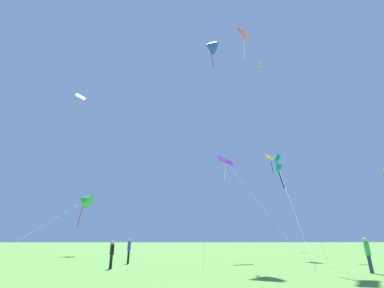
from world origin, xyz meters
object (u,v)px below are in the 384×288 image
object	(u,v)px
kite_pink_low	(245,41)
kite_blue_delta	(210,46)
kite_purple_streamer	(226,164)
kite_green_small	(84,200)
kite_teal_box	(277,164)
kite_orange_box	(262,68)
kite_yellow_diamond	(271,161)
person_with_spool	(129,248)
person_far_back	(368,252)
kite_black_large	(74,105)
person_in_red_shirt	(112,252)

from	to	relation	value
kite_pink_low	kite_blue_delta	xyz separation A→B (m)	(-4.11, 0.72, -0.32)
kite_purple_streamer	kite_pink_low	size ratio (longest dim) A/B	0.42
kite_green_small	kite_pink_low	distance (m)	27.71
kite_teal_box	kite_pink_low	world-z (taller)	kite_pink_low
kite_green_small	kite_orange_box	world-z (taller)	kite_orange_box
kite_teal_box	kite_yellow_diamond	bearing A→B (deg)	70.97
person_with_spool	person_far_back	world-z (taller)	person_far_back
kite_pink_low	kite_yellow_diamond	bearing A→B (deg)	65.58
person_with_spool	kite_pink_low	bearing A→B (deg)	17.36
kite_black_large	kite_blue_delta	distance (m)	17.68
person_with_spool	person_in_red_shirt	size ratio (longest dim) A/B	1.10
kite_yellow_diamond	kite_purple_streamer	world-z (taller)	kite_yellow_diamond
kite_teal_box	kite_blue_delta	xyz separation A→B (m)	(-7.07, -0.85, 14.59)
person_with_spool	person_in_red_shirt	xyz separation A→B (m)	(-0.41, -3.84, -0.10)
kite_blue_delta	kite_green_small	bearing A→B (deg)	153.59
kite_black_large	kite_blue_delta	size ratio (longest dim) A/B	0.73
kite_black_large	kite_yellow_diamond	bearing A→B (deg)	33.29
person_in_red_shirt	person_far_back	size ratio (longest dim) A/B	0.90
kite_blue_delta	person_with_spool	distance (m)	24.46
kite_blue_delta	person_with_spool	world-z (taller)	kite_blue_delta
kite_yellow_diamond	person_with_spool	distance (m)	36.58
kite_purple_streamer	person_far_back	world-z (taller)	kite_purple_streamer
kite_black_large	person_far_back	xyz separation A→B (m)	(22.58, -12.96, -15.31)
kite_green_small	person_in_red_shirt	size ratio (longest dim) A/B	8.03
kite_purple_streamer	person_far_back	bearing A→B (deg)	-61.68
kite_green_small	person_in_red_shirt	xyz separation A→B (m)	(7.54, -15.71, -5.36)
kite_teal_box	person_with_spool	world-z (taller)	kite_teal_box
person_with_spool	kite_purple_streamer	bearing A→B (deg)	21.55
kite_yellow_diamond	kite_pink_low	bearing A→B (deg)	-114.42
kite_blue_delta	kite_orange_box	bearing A→B (deg)	43.89
kite_teal_box	kite_pink_low	bearing A→B (deg)	-151.97
kite_black_large	person_with_spool	world-z (taller)	kite_black_large
kite_pink_low	kite_black_large	bearing A→B (deg)	173.09
kite_purple_streamer	person_with_spool	distance (m)	11.93
kite_black_large	kite_green_small	world-z (taller)	kite_black_large
kite_orange_box	kite_black_large	bearing A→B (deg)	-163.28
kite_blue_delta	person_far_back	world-z (taller)	kite_blue_delta
kite_purple_streamer	person_in_red_shirt	size ratio (longest dim) A/B	6.94
kite_yellow_diamond	kite_orange_box	size ratio (longest dim) A/B	0.59
kite_green_small	kite_pink_low	bearing A→B (deg)	-23.20
kite_green_small	person_far_back	distance (m)	29.41
person_in_red_shirt	person_far_back	world-z (taller)	person_far_back
kite_yellow_diamond	kite_green_small	distance (m)	33.85
kite_pink_low	person_far_back	xyz separation A→B (m)	(2.61, -10.53, -23.25)
person_with_spool	kite_yellow_diamond	bearing A→B (deg)	50.14
kite_pink_low	person_far_back	distance (m)	25.66
kite_yellow_diamond	kite_teal_box	xyz separation A→B (m)	(-7.09, -20.56, -6.36)
kite_black_large	kite_blue_delta	xyz separation A→B (m)	(15.86, -1.70, 7.63)
kite_orange_box	person_with_spool	world-z (taller)	kite_orange_box
kite_teal_box	person_with_spool	size ratio (longest dim) A/B	6.79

